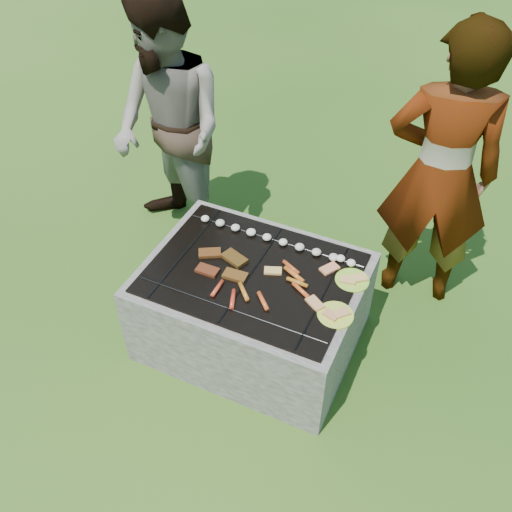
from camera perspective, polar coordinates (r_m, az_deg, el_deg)
The scene contains 10 objects.
lawn at distance 3.85m, azimuth -0.32°, elevation -8.13°, with size 60.00×60.00×0.00m, color #1D4310.
fire_pit at distance 3.64m, azimuth -0.33°, elevation -5.33°, with size 1.30×1.00×0.62m.
mushrooms at distance 3.58m, azimuth 2.32°, elevation 1.54°, with size 1.05×0.07×0.04m.
pork_slabs at distance 3.44m, azimuth -3.26°, elevation -0.76°, with size 0.38×0.27×0.02m.
sausages at distance 3.30m, azimuth 1.28°, elevation -3.04°, with size 0.52×0.49×0.03m.
bread_on_grate at distance 3.35m, azimuth 5.22°, elevation -2.42°, with size 0.44×0.42×0.02m.
plate_far at distance 3.40m, azimuth 9.62°, elevation -2.39°, with size 0.26×0.26×0.03m.
plate_near at distance 3.20m, azimuth 7.96°, elevation -5.86°, with size 0.24×0.24×0.03m.
cook at distance 3.72m, azimuth 17.91°, elevation 7.75°, with size 0.71×0.47×1.95m, color #A49A88.
bystander at distance 4.09m, azimuth -8.65°, elevation 12.30°, with size 0.92×0.71×1.89m, color gray.
Camera 1 is at (1.04, -2.19, 2.99)m, focal length 40.00 mm.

